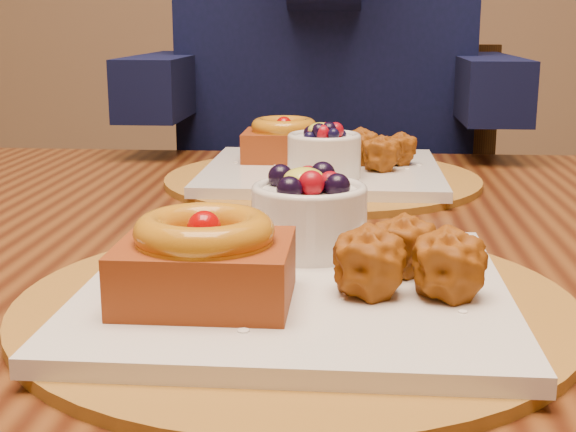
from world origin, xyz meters
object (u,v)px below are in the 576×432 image
object	(u,v)px
place_setting_far	(320,165)
place_setting_near	(292,273)
chair_far	(363,281)
dining_table	(312,305)

from	to	relation	value
place_setting_far	place_setting_near	bearing A→B (deg)	-90.06
place_setting_near	chair_far	world-z (taller)	chair_far
place_setting_far	chair_far	distance (m)	0.48
dining_table	chair_far	size ratio (longest dim) A/B	1.77
dining_table	place_setting_near	distance (m)	0.24
dining_table	chair_far	xyz separation A→B (m)	(0.06, 0.61, -0.18)
place_setting_near	place_setting_far	size ratio (longest dim) A/B	1.00
dining_table	place_setting_near	xyz separation A→B (m)	(-0.00, -0.22, 0.10)
place_setting_near	place_setting_far	world-z (taller)	place_setting_near
place_setting_near	chair_far	size ratio (longest dim) A/B	0.42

